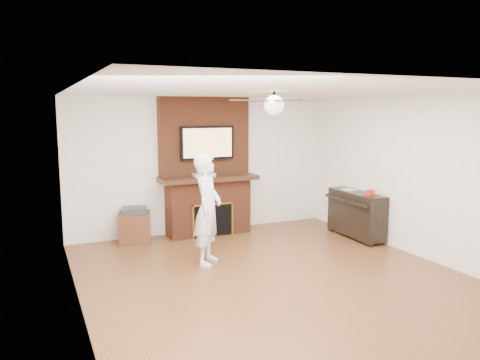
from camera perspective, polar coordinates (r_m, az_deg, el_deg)
name	(u,v)px	position (r m, az deg, el deg)	size (l,w,h in m)	color
room_shell	(273,186)	(6.25, 4.06, -0.78)	(5.36, 5.86, 2.86)	brown
fireplace	(207,180)	(8.59, -4.07, 0.01)	(1.78, 0.64, 2.50)	brown
tv	(207,143)	(8.47, -4.01, 4.56)	(1.00, 0.08, 0.60)	black
ceiling_fan	(274,104)	(6.17, 4.16, 9.18)	(1.21, 1.21, 0.31)	black
person	(208,209)	(6.88, -3.97, -3.57)	(0.60, 0.40, 1.64)	white
side_table	(135,226)	(8.29, -12.70, -5.50)	(0.64, 0.64, 0.61)	#4E2816
piano	(356,213)	(8.59, 13.94, -3.97)	(0.51, 1.27, 0.91)	black
cable_box	(204,175)	(8.45, -4.43, 0.64)	(0.38, 0.22, 0.05)	silver
candle_orange	(200,232)	(8.55, -4.85, -6.38)	(0.07, 0.07, 0.13)	#F5381C
candle_green	(213,233)	(8.57, -3.31, -6.50)	(0.08, 0.08, 0.09)	#44732E
candle_cream	(217,232)	(8.61, -2.88, -6.40)	(0.08, 0.08, 0.09)	beige
candle_blue	(225,232)	(8.65, -1.82, -6.38)	(0.06, 0.06, 0.08)	#33479B
candle_orange_extra	(217,231)	(8.66, -2.81, -6.17)	(0.07, 0.07, 0.13)	#F0411C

